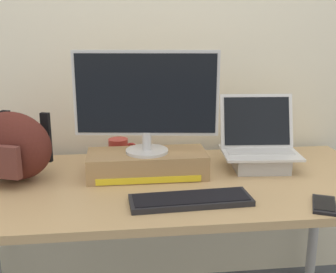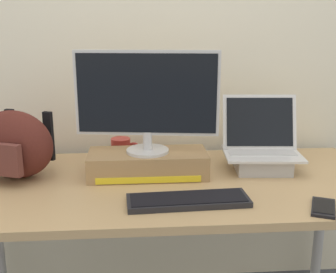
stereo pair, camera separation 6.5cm
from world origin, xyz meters
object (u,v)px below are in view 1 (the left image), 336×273
at_px(desktop_monitor, 146,99).
at_px(coffee_mug, 119,150).
at_px(open_laptop, 259,153).
at_px(cell_phone, 324,205).
at_px(messenger_backpack, 12,147).
at_px(toner_box_yellow, 147,164).
at_px(plush_toy, 19,150).
at_px(external_keyboard, 191,200).

xyz_separation_m(desktop_monitor, coffee_mug, (-0.11, 0.19, -0.26)).
distance_m(desktop_monitor, coffee_mug, 0.34).
bearing_deg(desktop_monitor, coffee_mug, 127.42).
relative_size(desktop_monitor, coffee_mug, 4.39).
xyz_separation_m(desktop_monitor, open_laptop, (0.48, 0.04, -0.25)).
bearing_deg(cell_phone, messenger_backpack, -174.94).
xyz_separation_m(toner_box_yellow, messenger_backpack, (-0.53, 0.02, 0.09)).
height_order(toner_box_yellow, messenger_backpack, messenger_backpack).
bearing_deg(messenger_backpack, coffee_mug, 44.10).
height_order(cell_phone, plush_toy, plush_toy).
bearing_deg(external_keyboard, desktop_monitor, 111.33).
relative_size(desktop_monitor, external_keyboard, 1.32).
distance_m(external_keyboard, plush_toy, 0.86).
relative_size(open_laptop, plush_toy, 2.86).
relative_size(external_keyboard, plush_toy, 3.67).
bearing_deg(coffee_mug, external_keyboard, -63.33).
relative_size(coffee_mug, cell_phone, 0.76).
distance_m(messenger_backpack, cell_phone, 1.17).
xyz_separation_m(toner_box_yellow, plush_toy, (-0.55, 0.23, 0.01)).
distance_m(toner_box_yellow, coffee_mug, 0.22).
bearing_deg(external_keyboard, toner_box_yellow, 111.21).
distance_m(external_keyboard, coffee_mug, 0.54).
bearing_deg(toner_box_yellow, messenger_backpack, 178.24).
relative_size(toner_box_yellow, desktop_monitor, 0.85).
relative_size(open_laptop, cell_phone, 1.97).
bearing_deg(desktop_monitor, open_laptop, 12.64).
bearing_deg(plush_toy, coffee_mug, -4.78).
distance_m(messenger_backpack, coffee_mug, 0.46).
xyz_separation_m(coffee_mug, plush_toy, (-0.44, 0.04, 0.01)).
bearing_deg(cell_phone, external_keyboard, -165.76).
height_order(open_laptop, external_keyboard, open_laptop).
distance_m(open_laptop, coffee_mug, 0.61).
height_order(desktop_monitor, external_keyboard, desktop_monitor).
distance_m(open_laptop, external_keyboard, 0.49).
xyz_separation_m(messenger_backpack, coffee_mug, (0.41, 0.18, -0.08)).
xyz_separation_m(desktop_monitor, external_keyboard, (0.13, -0.29, -0.30)).
height_order(toner_box_yellow, plush_toy, plush_toy).
bearing_deg(open_laptop, coffee_mug, 170.34).
bearing_deg(toner_box_yellow, external_keyboard, -65.85).
relative_size(cell_phone, plush_toy, 1.46).
height_order(messenger_backpack, cell_phone, messenger_backpack).
bearing_deg(coffee_mug, plush_toy, 175.22).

